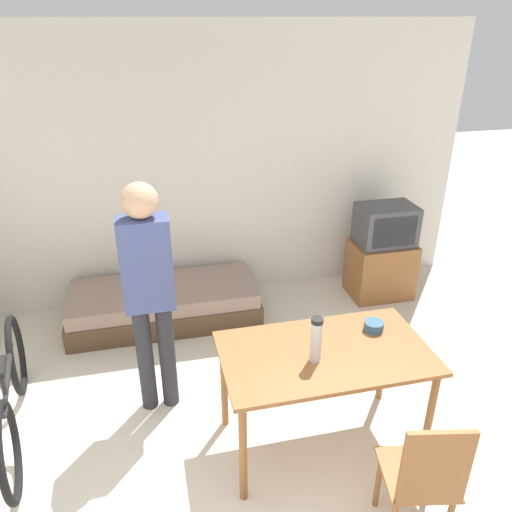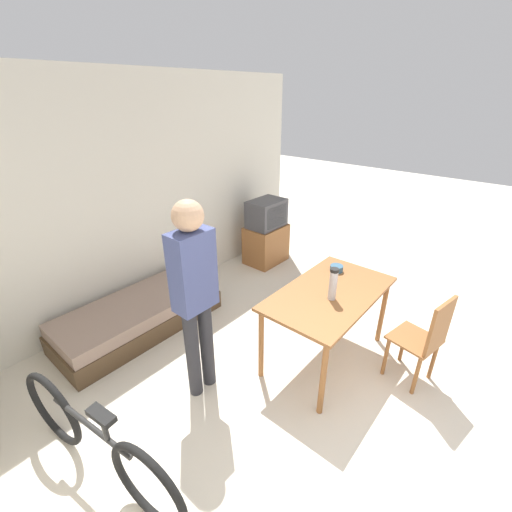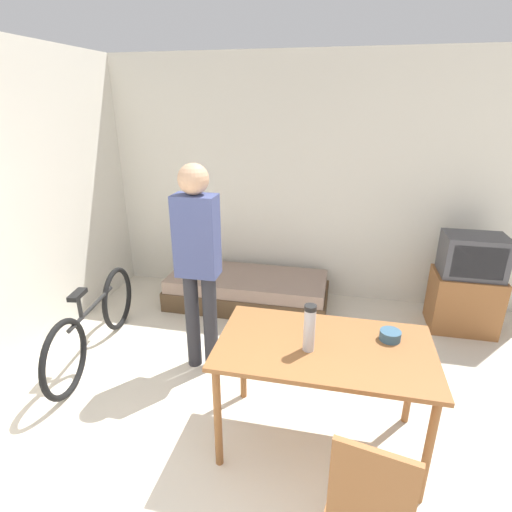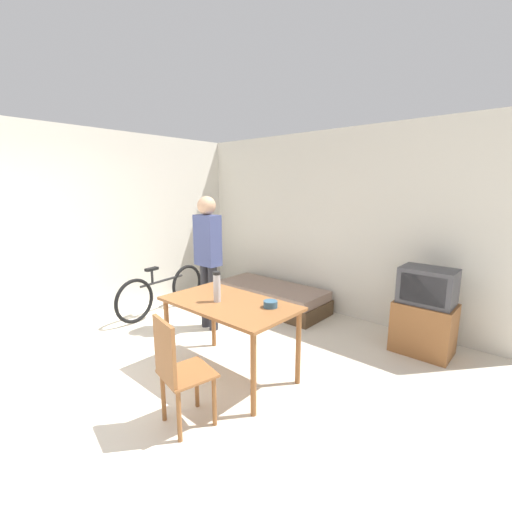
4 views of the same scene
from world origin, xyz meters
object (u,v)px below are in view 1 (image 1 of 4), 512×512
object	(u,v)px
person_standing	(149,285)
mate_bowl	(374,326)
dining_table	(325,363)
wooden_chair	(424,477)
bicycle	(13,396)
thermos_flask	(316,338)
tv	(382,254)
daybed	(164,304)

from	to	relation	value
person_standing	mate_bowl	xyz separation A→B (m)	(1.46, -0.49, -0.24)
dining_table	wooden_chair	size ratio (longest dim) A/B	1.45
mate_bowl	dining_table	bearing A→B (deg)	-159.36
wooden_chair	mate_bowl	size ratio (longest dim) A/B	6.96
bicycle	thermos_flask	size ratio (longest dim) A/B	5.43
tv	person_standing	world-z (taller)	person_standing
tv	person_standing	distance (m)	2.72
wooden_chair	person_standing	distance (m)	2.05
thermos_flask	tv	bearing A→B (deg)	53.07
dining_table	wooden_chair	bearing A→B (deg)	-72.24
tv	person_standing	xyz separation A→B (m)	(-2.38, -1.17, 0.58)
mate_bowl	bicycle	bearing A→B (deg)	170.25
person_standing	mate_bowl	distance (m)	1.56
tv	wooden_chair	distance (m)	2.85
wooden_chair	person_standing	world-z (taller)	person_standing
person_standing	thermos_flask	bearing A→B (deg)	-36.54
dining_table	person_standing	bearing A→B (deg)	148.68
person_standing	thermos_flask	distance (m)	1.21
daybed	bicycle	bearing A→B (deg)	-131.60
daybed	person_standing	world-z (taller)	person_standing
daybed	tv	xyz separation A→B (m)	(2.27, -0.01, 0.30)
daybed	dining_table	size ratio (longest dim) A/B	1.34
dining_table	mate_bowl	distance (m)	0.45
mate_bowl	thermos_flask	bearing A→B (deg)	-156.13
daybed	mate_bowl	world-z (taller)	mate_bowl
bicycle	person_standing	distance (m)	1.23
tv	wooden_chair	bearing A→B (deg)	-111.83
dining_table	wooden_chair	world-z (taller)	wooden_chair
person_standing	thermos_flask	xyz separation A→B (m)	(0.96, -0.72, -0.11)
dining_table	daybed	bearing A→B (deg)	117.26
wooden_chair	tv	bearing A→B (deg)	68.17
wooden_chair	daybed	bearing A→B (deg)	114.45
dining_table	mate_bowl	size ratio (longest dim) A/B	10.12
daybed	bicycle	xyz separation A→B (m)	(-1.12, -1.26, 0.15)
dining_table	bicycle	size ratio (longest dim) A/B	0.81
daybed	person_standing	size ratio (longest dim) A/B	1.02
wooden_chair	mate_bowl	xyz separation A→B (m)	(0.14, 0.98, 0.30)
daybed	bicycle	size ratio (longest dim) A/B	1.09
dining_table	bicycle	distance (m)	2.17
daybed	person_standing	xyz separation A→B (m)	(-0.12, -1.19, 0.87)
tv	daybed	bearing A→B (deg)	179.69
daybed	wooden_chair	distance (m)	2.94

